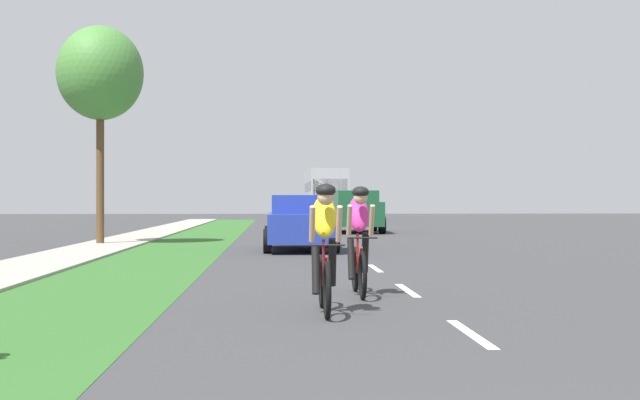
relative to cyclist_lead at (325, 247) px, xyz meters
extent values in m
plane|color=#38383A|center=(1.42, 12.45, -0.81)|extent=(120.00, 120.00, 0.00)
cube|color=#2D6026|center=(-3.34, 12.45, -0.81)|extent=(2.73, 70.00, 0.01)
cube|color=#9E998E|center=(-5.68, 12.45, -0.81)|extent=(1.95, 70.00, 0.10)
cube|color=white|center=(1.42, -1.55, -0.81)|extent=(0.12, 1.80, 0.01)
cube|color=white|center=(1.42, 2.45, -0.81)|extent=(0.12, 1.80, 0.01)
cube|color=white|center=(1.42, 6.45, -0.81)|extent=(0.12, 1.80, 0.01)
cube|color=white|center=(1.42, 10.45, -0.81)|extent=(0.12, 1.80, 0.01)
cube|color=white|center=(1.42, 14.45, -0.81)|extent=(0.12, 1.80, 0.01)
cube|color=white|center=(1.42, 18.45, -0.81)|extent=(0.12, 1.80, 0.01)
cube|color=white|center=(1.42, 22.45, -0.81)|extent=(0.12, 1.80, 0.01)
cube|color=white|center=(1.42, 26.45, -0.81)|extent=(0.12, 1.80, 0.01)
cube|color=white|center=(1.42, 30.45, -0.81)|extent=(0.12, 1.80, 0.01)
cube|color=white|center=(1.42, 34.45, -0.81)|extent=(0.12, 1.80, 0.01)
cube|color=white|center=(1.42, 38.45, -0.81)|extent=(0.12, 1.80, 0.01)
cube|color=white|center=(1.42, 42.45, -0.81)|extent=(0.12, 1.80, 0.01)
torus|color=black|center=(0.00, 0.55, -0.47)|extent=(0.06, 0.68, 0.68)
torus|color=black|center=(0.00, -0.49, -0.47)|extent=(0.06, 0.68, 0.68)
cylinder|color=maroon|center=(0.00, -0.07, -0.29)|extent=(0.04, 0.59, 0.43)
cylinder|color=maroon|center=(0.00, 0.21, -0.19)|extent=(0.04, 0.04, 0.55)
cylinder|color=maroon|center=(0.00, -0.02, 0.04)|extent=(0.03, 0.55, 0.03)
cylinder|color=black|center=(0.00, -0.47, 0.05)|extent=(0.42, 0.02, 0.02)
ellipsoid|color=yellow|center=(0.00, 0.05, 0.37)|extent=(0.30, 0.54, 0.63)
sphere|color=tan|center=(0.00, -0.23, 0.61)|extent=(0.20, 0.20, 0.20)
ellipsoid|color=black|center=(0.00, -0.23, 0.69)|extent=(0.24, 0.28, 0.16)
cylinder|color=tan|center=(-0.16, -0.23, 0.29)|extent=(0.07, 0.26, 0.45)
cylinder|color=tan|center=(0.16, -0.23, 0.29)|extent=(0.07, 0.26, 0.45)
cylinder|color=black|center=(-0.10, 0.13, -0.29)|extent=(0.10, 0.30, 0.60)
cylinder|color=black|center=(0.10, 0.08, -0.19)|extent=(0.10, 0.25, 0.61)
torus|color=black|center=(0.61, 2.36, -0.47)|extent=(0.06, 0.68, 0.68)
torus|color=black|center=(0.61, 1.32, -0.47)|extent=(0.06, 0.68, 0.68)
cylinder|color=red|center=(0.61, 1.74, -0.29)|extent=(0.04, 0.59, 0.43)
cylinder|color=red|center=(0.61, 2.02, -0.19)|extent=(0.04, 0.04, 0.55)
cylinder|color=red|center=(0.61, 1.79, 0.04)|extent=(0.03, 0.55, 0.03)
cylinder|color=black|center=(0.61, 1.34, 0.05)|extent=(0.42, 0.02, 0.02)
ellipsoid|color=#CC2D8C|center=(0.61, 1.86, 0.37)|extent=(0.30, 0.54, 0.63)
sphere|color=tan|center=(0.61, 1.58, 0.61)|extent=(0.20, 0.20, 0.20)
ellipsoid|color=black|center=(0.61, 1.58, 0.69)|extent=(0.24, 0.28, 0.16)
cylinder|color=tan|center=(0.45, 1.58, 0.29)|extent=(0.07, 0.26, 0.45)
cylinder|color=tan|center=(0.77, 1.58, 0.29)|extent=(0.07, 0.26, 0.45)
cylinder|color=black|center=(0.51, 1.94, -0.29)|extent=(0.10, 0.30, 0.60)
cylinder|color=black|center=(0.71, 1.89, -0.19)|extent=(0.10, 0.25, 0.61)
cube|color=#23389E|center=(0.08, 12.52, -0.17)|extent=(1.76, 4.30, 0.76)
cube|color=#23389E|center=(0.08, 12.67, 0.45)|extent=(1.55, 2.24, 0.52)
cube|color=#1E2833|center=(0.08, 11.70, 0.43)|extent=(1.44, 0.08, 0.44)
cylinder|color=black|center=(-0.80, 11.18, -0.49)|extent=(0.22, 0.64, 0.64)
cylinder|color=black|center=(0.96, 11.18, -0.49)|extent=(0.22, 0.64, 0.64)
cylinder|color=black|center=(-0.80, 13.85, -0.49)|extent=(0.22, 0.64, 0.64)
cylinder|color=black|center=(0.96, 13.85, -0.49)|extent=(0.22, 0.64, 0.64)
cube|color=#194C2D|center=(2.86, 24.73, 0.00)|extent=(1.90, 4.70, 1.00)
cube|color=#194C2D|center=(2.86, 24.93, 0.72)|extent=(1.71, 2.91, 0.52)
cube|color=#1E2833|center=(2.86, 23.67, 0.60)|extent=(1.56, 0.08, 0.44)
cylinder|color=black|center=(1.91, 23.32, -0.45)|extent=(0.25, 0.72, 0.72)
cylinder|color=black|center=(3.81, 23.32, -0.45)|extent=(0.25, 0.72, 0.72)
cylinder|color=black|center=(1.91, 26.14, -0.45)|extent=(0.25, 0.72, 0.72)
cylinder|color=black|center=(3.81, 26.14, -0.45)|extent=(0.25, 0.72, 0.72)
cube|color=silver|center=(3.21, 36.15, -0.09)|extent=(1.96, 5.10, 0.76)
cube|color=silver|center=(3.21, 35.39, 0.51)|extent=(1.80, 1.78, 0.64)
cube|color=#1E2833|center=(3.21, 34.67, 0.49)|extent=(1.67, 0.08, 0.52)
cube|color=silver|center=(2.30, 37.17, 0.21)|extent=(0.08, 2.81, 0.40)
cube|color=silver|center=(4.11, 37.17, 0.21)|extent=(0.08, 2.81, 0.40)
cube|color=silver|center=(3.21, 38.66, 0.21)|extent=(1.80, 0.08, 0.40)
cylinder|color=black|center=(2.23, 34.62, -0.43)|extent=(0.26, 0.76, 0.76)
cylinder|color=black|center=(4.19, 34.62, -0.43)|extent=(0.26, 0.76, 0.76)
cylinder|color=black|center=(2.23, 37.68, -0.43)|extent=(0.26, 0.76, 0.76)
cylinder|color=black|center=(4.19, 37.68, -0.43)|extent=(0.26, 0.76, 0.76)
cube|color=#A5A8AD|center=(2.95, 48.01, 1.12)|extent=(2.50, 11.60, 3.10)
cube|color=#1E2833|center=(2.95, 48.01, 1.52)|extent=(2.52, 10.67, 0.64)
cube|color=#1E2833|center=(2.95, 42.24, 1.37)|extent=(2.25, 0.06, 1.20)
cylinder|color=black|center=(1.70, 44.24, -0.33)|extent=(0.28, 0.96, 0.96)
cylinder|color=black|center=(4.20, 44.24, -0.33)|extent=(0.28, 0.96, 0.96)
cylinder|color=black|center=(1.70, 51.20, -0.33)|extent=(0.28, 0.96, 0.96)
cylinder|color=black|center=(4.20, 51.20, -0.33)|extent=(0.28, 0.96, 0.96)
cylinder|color=brown|center=(-6.03, 15.53, 1.32)|extent=(0.24, 0.24, 4.27)
ellipsoid|color=#478438|center=(-6.03, 15.53, 4.52)|extent=(2.65, 2.65, 2.92)
camera|label=1|loc=(-0.60, -9.78, 0.57)|focal=45.23mm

